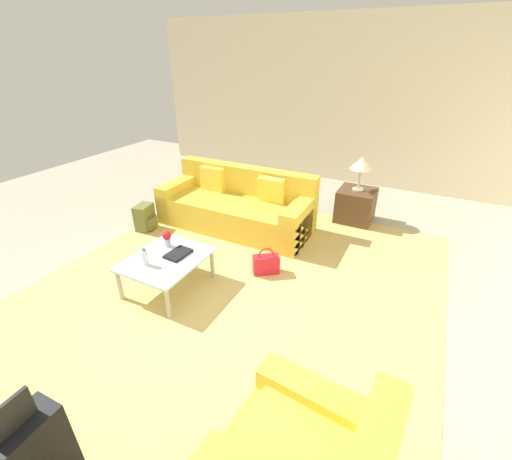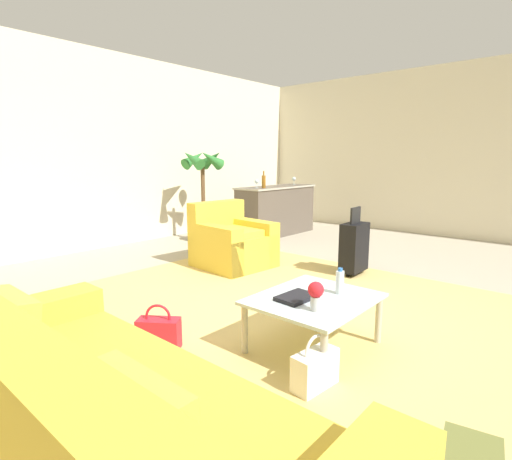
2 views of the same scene
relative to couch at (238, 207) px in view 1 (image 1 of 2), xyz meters
The scene contains 14 objects.
ground_plane 2.30m from the couch, 15.27° to the left, with size 12.00×12.00×0.00m, color #A89E89.
wall_left 3.18m from the couch, 168.16° to the left, with size 0.12×8.00×3.10m, color beige.
area_rug 1.81m from the couch, 26.60° to the left, with size 5.20×4.40×0.01m, color tan.
couch is the anchor object (origin of this frame).
coffee_table 1.80m from the couch, ahead, with size 0.91×0.77×0.40m.
water_bottle 2.01m from the couch, ahead, with size 0.06×0.06×0.20m.
coffee_table_book 1.69m from the couch, ahead, with size 0.29×0.20×0.03m, color black.
flower_vase 1.59m from the couch, ahead, with size 0.11×0.11×0.21m.
side_table 1.89m from the couch, 122.08° to the left, with size 0.56×0.56×0.52m, color #513823.
table_lamp 1.99m from the couch, 122.08° to the left, with size 0.34×0.34×0.53m.
suitcase_black 3.88m from the couch, 11.90° to the left, with size 0.41×0.23×0.85m.
handbag_red 1.42m from the couch, 43.91° to the left, with size 0.30×0.34×0.36m.
handbag_white 1.37m from the couch, ahead, with size 0.33×0.17×0.36m.
backpack_olive 1.44m from the couch, 56.24° to the right, with size 0.33×0.29×0.40m.
Camera 1 is at (2.02, 1.89, 2.47)m, focal length 24.00 mm.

